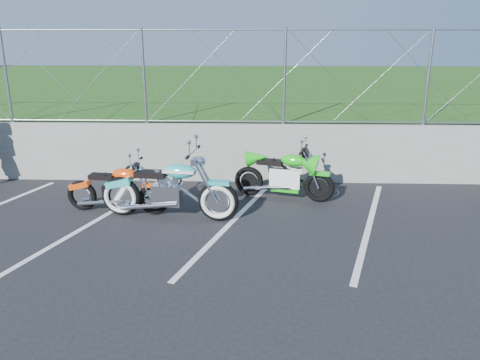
{
  "coord_description": "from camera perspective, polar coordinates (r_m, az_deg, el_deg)",
  "views": [
    {
      "loc": [
        0.42,
        -6.61,
        3.14
      ],
      "look_at": [
        0.14,
        1.3,
        0.69
      ],
      "focal_mm": 35.0,
      "sensor_mm": 36.0,
      "label": 1
    }
  ],
  "objects": [
    {
      "name": "ground",
      "position": [
        7.33,
        -1.44,
        -8.16
      ],
      "size": [
        90.0,
        90.0,
        0.0
      ],
      "primitive_type": "plane",
      "color": "black",
      "rests_on": "ground"
    },
    {
      "name": "naked_orange",
      "position": [
        8.85,
        -14.63,
        -1.27
      ],
      "size": [
        1.96,
        0.67,
        0.98
      ],
      "rotation": [
        0.0,
        0.0,
        -0.12
      ],
      "color": "black",
      "rests_on": "ground"
    },
    {
      "name": "chain_link_fence",
      "position": [
        10.15,
        -0.32,
        12.48
      ],
      "size": [
        28.0,
        0.03,
        2.0
      ],
      "color": "gray",
      "rests_on": "retaining_wall"
    },
    {
      "name": "sportbike_green",
      "position": [
        9.32,
        5.5,
        0.39
      ],
      "size": [
        1.99,
        0.77,
        1.05
      ],
      "rotation": [
        0.0,
        0.0,
        -0.26
      ],
      "color": "black",
      "rests_on": "ground"
    },
    {
      "name": "cruiser_turquoise",
      "position": [
        8.36,
        -8.49,
        -1.38
      ],
      "size": [
        2.51,
        0.79,
        1.25
      ],
      "rotation": [
        0.0,
        0.0,
        -0.12
      ],
      "color": "black",
      "rests_on": "ground"
    },
    {
      "name": "grass_field",
      "position": [
        20.26,
        0.89,
        10.17
      ],
      "size": [
        30.0,
        20.0,
        1.3
      ],
      "primitive_type": "cube",
      "color": "#1D4612",
      "rests_on": "ground"
    },
    {
      "name": "parking_lines",
      "position": [
        8.27,
        7.35,
        -5.23
      ],
      "size": [
        18.29,
        4.31,
        0.01
      ],
      "color": "silver",
      "rests_on": "ground"
    },
    {
      "name": "retaining_wall",
      "position": [
        10.42,
        -0.3,
        3.4
      ],
      "size": [
        30.0,
        0.22,
        1.3
      ],
      "primitive_type": "cube",
      "color": "slate",
      "rests_on": "ground"
    }
  ]
}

